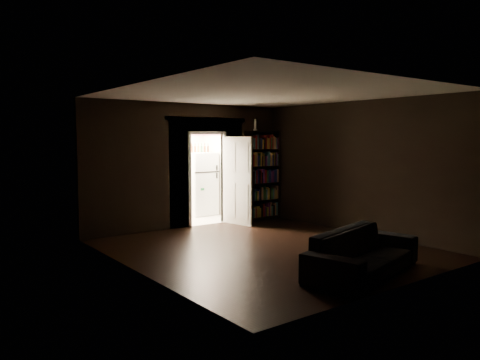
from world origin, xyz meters
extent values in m
plane|color=black|center=(0.00, 0.00, 0.00)|extent=(5.50, 5.50, 0.00)
cube|color=black|center=(-1.23, 2.80, 1.40)|extent=(2.55, 0.10, 2.80)
cube|color=black|center=(1.73, 2.80, 1.40)|extent=(1.55, 0.10, 2.80)
cube|color=black|center=(0.50, 2.80, 2.45)|extent=(0.90, 0.10, 0.70)
cube|color=black|center=(-2.50, 0.00, 1.40)|extent=(0.02, 5.50, 2.80)
cube|color=black|center=(2.50, 0.00, 1.40)|extent=(0.02, 5.50, 2.80)
cube|color=black|center=(0.00, -2.75, 1.40)|extent=(5.00, 0.02, 2.80)
cube|color=beige|center=(0.00, 0.00, 2.80)|extent=(5.00, 5.50, 0.02)
cube|color=white|center=(0.50, 2.74, 1.05)|extent=(1.04, 0.06, 2.17)
cube|color=beige|center=(0.50, 3.65, -0.05)|extent=(2.20, 1.80, 0.10)
cube|color=#ECE8CD|center=(0.50, 4.50, 1.20)|extent=(2.20, 0.10, 2.40)
cube|color=#ECE8CD|center=(-0.55, 3.65, 1.20)|extent=(0.10, 1.60, 2.40)
cube|color=#ECE8CD|center=(1.55, 3.65, 1.20)|extent=(0.10, 1.60, 2.40)
cube|color=#ECE8CD|center=(0.50, 3.65, 2.45)|extent=(2.20, 1.80, 0.10)
cube|color=#DA7588|center=(0.50, 4.44, 2.22)|extent=(2.00, 0.04, 0.26)
imported|color=black|center=(0.13, -2.06, 0.43)|extent=(2.40, 1.49, 0.86)
cube|color=black|center=(2.00, 2.55, 1.10)|extent=(0.95, 0.67, 2.20)
cube|color=white|center=(1.10, 4.03, 0.82)|extent=(0.95, 0.92, 1.65)
cube|color=white|center=(1.05, 2.31, 1.02)|extent=(0.21, 0.84, 2.05)
cube|color=silver|center=(1.76, 2.54, 2.34)|extent=(0.12, 0.12, 0.29)
cube|color=black|center=(1.10, 4.03, 1.77)|extent=(0.58, 0.12, 0.23)
camera|label=1|loc=(-5.40, -6.39, 2.00)|focal=35.00mm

